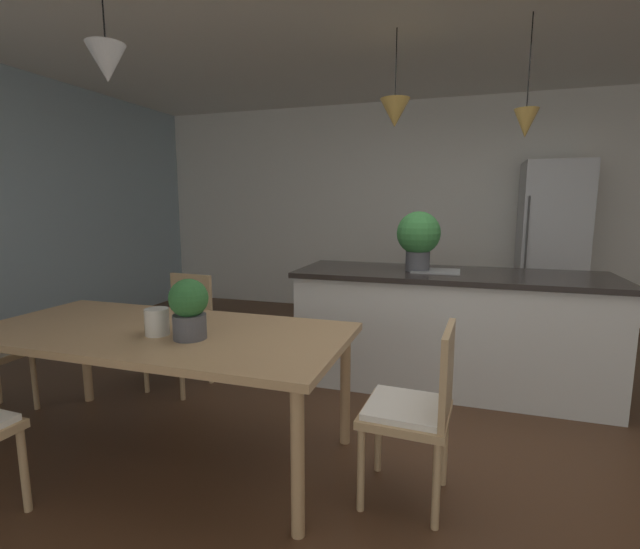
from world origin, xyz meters
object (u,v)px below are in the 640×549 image
(refrigerator, at_px, (550,247))
(chair_far_left, at_px, (182,327))
(potted_plant_on_table, at_px, (189,307))
(dining_table, at_px, (161,340))
(potted_plant_on_island, at_px, (418,237))
(kitchen_island, at_px, (448,328))
(vase_on_dining_table, at_px, (157,322))
(chair_kitchen_end, at_px, (417,407))

(refrigerator, bearing_deg, chair_far_left, -138.32)
(potted_plant_on_table, bearing_deg, chair_far_left, 127.36)
(chair_far_left, bearing_deg, dining_table, -61.34)
(potted_plant_on_table, bearing_deg, refrigerator, 57.90)
(potted_plant_on_island, bearing_deg, refrigerator, 57.66)
(kitchen_island, distance_m, potted_plant_on_table, 2.08)
(chair_far_left, bearing_deg, refrigerator, 41.68)
(refrigerator, xyz_separation_m, potted_plant_on_island, (-1.27, -2.01, 0.23))
(vase_on_dining_table, bearing_deg, dining_table, 120.46)
(dining_table, xyz_separation_m, vase_on_dining_table, (0.05, -0.09, 0.13))
(chair_kitchen_end, xyz_separation_m, kitchen_island, (0.09, 1.51, -0.01))
(chair_kitchen_end, relative_size, vase_on_dining_table, 6.10)
(kitchen_island, bearing_deg, dining_table, -135.02)
(potted_plant_on_island, distance_m, potted_plant_on_table, 1.91)
(chair_kitchen_end, distance_m, chair_far_left, 2.06)
(chair_far_left, bearing_deg, potted_plant_on_table, -52.64)
(chair_far_left, height_order, potted_plant_on_island, potted_plant_on_island)
(refrigerator, xyz_separation_m, vase_on_dining_table, (-2.47, -3.61, -0.14))
(chair_kitchen_end, distance_m, potted_plant_on_island, 1.67)
(chair_kitchen_end, bearing_deg, vase_on_dining_table, -176.27)
(vase_on_dining_table, bearing_deg, chair_far_left, 118.84)
(dining_table, distance_m, potted_plant_on_table, 0.36)
(chair_kitchen_end, bearing_deg, kitchen_island, 86.46)
(kitchen_island, distance_m, potted_plant_on_island, 0.75)
(potted_plant_on_island, relative_size, potted_plant_on_table, 1.47)
(potted_plant_on_island, bearing_deg, dining_table, -129.82)
(dining_table, bearing_deg, potted_plant_on_island, 50.18)
(dining_table, relative_size, potted_plant_on_island, 4.50)
(chair_kitchen_end, xyz_separation_m, chair_far_left, (-1.88, 0.85, 0.00))
(dining_table, bearing_deg, chair_far_left, 118.66)
(chair_kitchen_end, height_order, vase_on_dining_table, same)
(kitchen_island, bearing_deg, chair_far_left, -161.62)
(vase_on_dining_table, bearing_deg, chair_kitchen_end, 3.73)
(kitchen_island, xyz_separation_m, potted_plant_on_island, (-0.25, 0.00, 0.71))
(chair_far_left, height_order, potted_plant_on_table, potted_plant_on_table)
(kitchen_island, height_order, refrigerator, refrigerator)
(vase_on_dining_table, bearing_deg, kitchen_island, 47.70)
(potted_plant_on_table, bearing_deg, chair_kitchen_end, 4.77)
(refrigerator, bearing_deg, dining_table, -125.72)
(dining_table, height_order, chair_far_left, chair_far_left)
(refrigerator, height_order, potted_plant_on_table, refrigerator)
(kitchen_island, xyz_separation_m, vase_on_dining_table, (-1.45, -1.60, 0.34))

